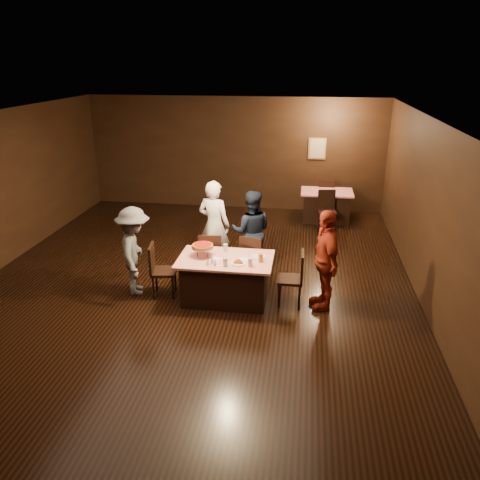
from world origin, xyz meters
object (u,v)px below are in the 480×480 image
(diner_red_shirt, at_px, (325,260))
(glass_front_right, at_px, (250,262))
(chair_end_right, at_px, (290,278))
(diner_white_jacket, at_px, (214,225))
(glass_back, at_px, (226,248))
(diner_grey_knit, at_px, (135,251))
(pizza_stand, at_px, (203,246))
(plate_empty, at_px, (259,256))
(diner_navy_hoodie, at_px, (251,231))
(glass_amber, at_px, (261,258))
(chair_back_near, at_px, (327,211))
(chair_far_left, at_px, (211,256))
(main_table, at_px, (226,279))
(back_table, at_px, (326,206))
(glass_front_left, at_px, (225,262))
(chair_back_far, at_px, (326,196))
(chair_far_right, at_px, (254,258))
(chair_end_left, at_px, (164,270))

(diner_red_shirt, distance_m, glass_front_right, 1.23)
(chair_end_right, height_order, diner_red_shirt, diner_red_shirt)
(diner_white_jacket, xyz_separation_m, glass_back, (0.39, -0.97, -0.05))
(diner_grey_knit, bearing_deg, pizza_stand, -104.68)
(diner_white_jacket, distance_m, plate_empty, 1.50)
(chair_end_right, xyz_separation_m, diner_navy_hoodie, (-0.81, 1.25, 0.34))
(diner_navy_hoodie, distance_m, glass_amber, 1.34)
(chair_end_right, distance_m, chair_back_near, 3.91)
(diner_grey_knit, relative_size, glass_back, 11.33)
(chair_far_left, xyz_separation_m, pizza_stand, (-0.00, -0.70, 0.48))
(diner_red_shirt, bearing_deg, pizza_stand, -105.57)
(glass_front_right, bearing_deg, main_table, 150.95)
(back_table, distance_m, glass_amber, 4.77)
(diner_red_shirt, height_order, plate_empty, diner_red_shirt)
(diner_red_shirt, relative_size, pizza_stand, 4.50)
(chair_far_left, height_order, glass_front_left, chair_far_left)
(chair_end_right, bearing_deg, diner_grey_knit, -91.26)
(chair_far_left, xyz_separation_m, glass_front_left, (0.45, -1.05, 0.37))
(chair_far_left, height_order, chair_back_far, same)
(main_table, relative_size, chair_end_right, 1.68)
(chair_far_right, xyz_separation_m, pizza_stand, (-0.80, -0.70, 0.48))
(back_table, distance_m, chair_far_right, 4.05)
(chair_back_near, bearing_deg, glass_front_left, -120.68)
(main_table, bearing_deg, pizza_stand, 172.87)
(plate_empty, relative_size, glass_front_left, 1.79)
(diner_grey_knit, height_order, diner_red_shirt, diner_red_shirt)
(diner_white_jacket, xyz_separation_m, diner_grey_knit, (-1.17, -1.24, -0.10))
(chair_end_left, relative_size, plate_empty, 3.80)
(chair_back_near, relative_size, diner_grey_knit, 0.60)
(chair_far_left, bearing_deg, diner_white_jacket, -90.00)
(chair_end_left, bearing_deg, chair_back_near, -46.19)
(chair_far_left, bearing_deg, chair_end_left, 42.29)
(diner_navy_hoodie, bearing_deg, chair_far_left, 32.85)
(chair_end_right, distance_m, plate_empty, 0.65)
(chair_end_right, height_order, chair_back_near, same)
(chair_back_near, xyz_separation_m, diner_red_shirt, (-0.17, -3.86, 0.38))
(chair_back_far, relative_size, pizza_stand, 2.50)
(plate_empty, xyz_separation_m, glass_amber, (0.05, -0.20, 0.06))
(chair_end_left, relative_size, diner_navy_hoodie, 0.59)
(chair_end_right, bearing_deg, chair_far_right, -137.56)
(diner_red_shirt, bearing_deg, diner_navy_hoodie, -146.58)
(diner_navy_hoodie, bearing_deg, plate_empty, 100.03)
(chair_end_left, distance_m, glass_amber, 1.74)
(chair_back_far, height_order, glass_front_left, chair_back_far)
(chair_back_far, height_order, pizza_stand, pizza_stand)
(chair_far_left, height_order, chair_far_right, same)
(chair_far_left, distance_m, chair_back_near, 3.81)
(chair_end_left, xyz_separation_m, glass_amber, (1.70, -0.05, 0.37))
(chair_back_far, height_order, glass_front_right, chair_back_far)
(chair_far_left, xyz_separation_m, chair_end_right, (1.50, -0.75, 0.00))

